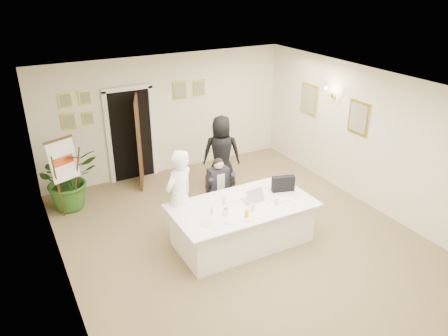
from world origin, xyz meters
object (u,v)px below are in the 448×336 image
standing_man (179,197)px  paper_stack (279,200)px  conference_table (242,223)px  steel_jug (226,212)px  standing_woman (222,153)px  laptop_bag (283,184)px  flip_chart (64,181)px  potted_palm (68,178)px  oj_glass (247,214)px  laptop (251,193)px  seated_man (219,189)px

standing_man → paper_stack: size_ratio=6.36×
conference_table → paper_stack: paper_stack is taller
conference_table → steel_jug: size_ratio=22.75×
standing_woman → laptop_bag: size_ratio=4.02×
flip_chart → potted_palm: (0.12, 0.29, -0.09)m
laptop_bag → steel_jug: (-1.34, -0.25, -0.09)m
oj_glass → paper_stack: bearing=15.3°
flip_chart → steel_jug: (2.14, -2.67, 0.09)m
potted_palm → steel_jug: size_ratio=11.81×
potted_palm → laptop_bag: size_ratio=3.10×
paper_stack → oj_glass: size_ratio=2.13×
oj_glass → flip_chart: bearing=129.6°
flip_chart → standing_man: 2.52m
standing_woman → laptop: bearing=103.0°
oj_glass → steel_jug: (-0.26, 0.24, -0.01)m
laptop → oj_glass: size_ratio=2.77×
steel_jug → standing_man: bearing=124.7°
seated_man → paper_stack: 1.30m
flip_chart → paper_stack: 4.19m
flip_chart → oj_glass: bearing=-50.4°
flip_chart → laptop_bag: (3.48, -2.41, 0.18)m
seated_man → oj_glass: seated_man is taller
paper_stack → steel_jug: size_ratio=2.52×
standing_woman → laptop: standing_woman is taller
oj_glass → standing_man: bearing=128.2°
flip_chart → steel_jug: flip_chart is taller
standing_man → oj_glass: (0.78, -0.99, -0.04)m
conference_table → paper_stack: (0.65, -0.18, 0.40)m
potted_palm → laptop_bag: (3.36, -2.71, 0.27)m
standing_man → paper_stack: (1.59, -0.76, -0.09)m
seated_man → laptop: (0.17, -0.89, 0.28)m
laptop → laptop_bag: bearing=-1.1°
flip_chart → oj_glass: size_ratio=12.30×
potted_palm → oj_glass: size_ratio=10.00×
laptop → laptop_bag: size_ratio=0.86×
flip_chart → laptop_bag: size_ratio=3.81×
laptop → seated_man: bearing=98.4°
laptop_bag → steel_jug: 1.36m
steel_jug → seated_man: bearing=67.2°
standing_woman → steel_jug: standing_woman is taller
oj_glass → seated_man: bearing=81.1°
seated_man → paper_stack: bearing=-58.8°
standing_woman → potted_palm: standing_woman is taller
flip_chart → standing_man: (1.63, -1.92, 0.14)m
laptop_bag → standing_woman: bearing=112.9°
standing_woman → laptop: 2.07m
paper_stack → steel_jug: 1.08m
standing_woman → laptop: (-0.48, -2.01, 0.07)m
conference_table → flip_chart: size_ratio=1.57×
standing_man → steel_jug: standing_man is taller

